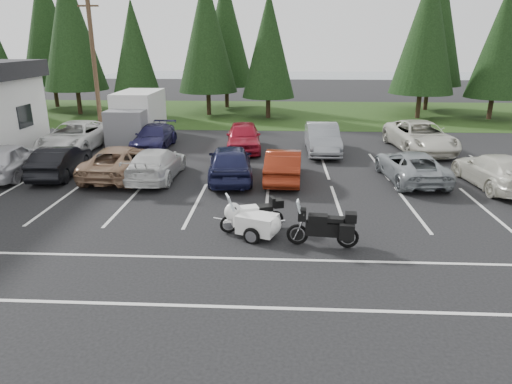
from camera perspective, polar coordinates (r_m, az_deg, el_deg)
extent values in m
plane|color=black|center=(16.38, -0.51, -2.84)|extent=(120.00, 120.00, 0.00)
cube|color=#1D3511|center=(39.70, 1.62, 9.82)|extent=(80.00, 16.00, 0.01)
cube|color=slate|center=(70.56, 5.62, 13.51)|extent=(70.00, 50.00, 0.02)
cylinder|color=#473321|center=(29.39, -19.53, 14.60)|extent=(0.26, 0.26, 9.00)
cube|color=#473321|center=(29.41, -20.26, 21.00)|extent=(1.20, 0.10, 0.10)
cube|color=silver|center=(18.26, -0.13, -0.55)|extent=(32.00, 16.00, 0.01)
cylinder|color=#332316|center=(41.89, -21.30, 10.97)|extent=(0.36, 0.36, 2.78)
cone|color=black|center=(41.65, -22.23, 18.55)|extent=(5.10, 5.10, 9.86)
cylinder|color=#332316|center=(38.69, -14.49, 10.60)|extent=(0.36, 0.36, 2.11)
cone|color=black|center=(38.39, -15.01, 16.85)|extent=(3.87, 3.87, 7.48)
cylinder|color=#332316|center=(38.88, -5.95, 11.49)|extent=(0.36, 0.36, 2.62)
cone|color=black|center=(38.60, -6.22, 19.21)|extent=(4.80, 4.80, 9.27)
cylinder|color=#332316|center=(37.17, 1.54, 10.98)|extent=(0.36, 0.36, 2.26)
cone|color=black|center=(36.85, 1.60, 17.95)|extent=(4.14, 4.14, 7.99)
cylinder|color=#332316|center=(39.21, 19.70, 10.64)|extent=(0.36, 0.36, 2.69)
cone|color=black|center=(38.95, 20.58, 18.47)|extent=(4.93, 4.93, 9.52)
cylinder|color=#332316|center=(40.85, 27.29, 9.70)|extent=(0.36, 0.36, 2.33)
cone|color=black|center=(40.57, 28.29, 16.18)|extent=(4.27, 4.27, 8.24)
cylinder|color=#332316|center=(47.36, -23.78, 11.46)|extent=(0.36, 0.36, 2.88)
cone|color=black|center=(47.16, -24.71, 18.38)|extent=(5.28, 5.28, 10.20)
cylinder|color=#332316|center=(43.27, -3.67, 12.31)|extent=(0.36, 0.36, 2.71)
cone|color=black|center=(43.03, -3.83, 19.50)|extent=(4.97, 4.97, 9.61)
cylinder|color=#332316|center=(44.24, 20.57, 11.53)|extent=(0.36, 0.36, 3.00)
cone|color=black|center=(44.05, 21.49, 19.27)|extent=(5.50, 5.50, 10.62)
imported|color=silver|center=(23.64, -28.57, 3.56)|extent=(2.32, 4.78, 1.57)
imported|color=black|center=(22.72, -23.27, 3.58)|extent=(1.75, 4.34, 1.40)
imported|color=#957256|center=(21.70, -16.48, 3.71)|extent=(2.61, 5.23, 1.42)
imported|color=silver|center=(20.95, -12.36, 3.47)|extent=(2.01, 4.77, 1.38)
imported|color=#181B3E|center=(20.29, -3.23, 3.74)|extent=(2.38, 4.92, 1.62)
imported|color=maroon|center=(20.21, 3.49, 3.40)|extent=(1.73, 4.40, 1.43)
imported|color=gray|center=(21.31, 18.77, 3.10)|extent=(2.58, 4.95, 1.33)
imported|color=beige|center=(21.75, 27.74, 2.36)|extent=(2.42, 5.07, 1.43)
imported|color=white|center=(27.90, -21.64, 6.49)|extent=(2.79, 5.76, 1.58)
imported|color=#1E1C47|center=(26.98, -12.61, 6.72)|extent=(1.90, 4.64, 1.34)
imported|color=maroon|center=(25.88, -1.57, 6.94)|extent=(2.23, 4.77, 1.58)
imported|color=gray|center=(25.57, 8.30, 6.62)|extent=(1.74, 4.85, 1.59)
imported|color=beige|center=(27.41, 19.85, 6.55)|extent=(3.27, 6.10, 1.63)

